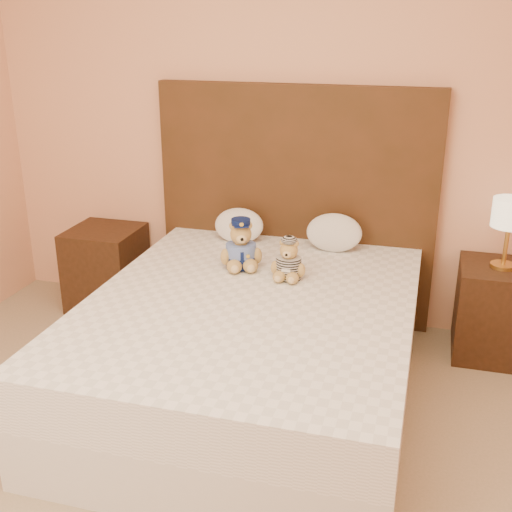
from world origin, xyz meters
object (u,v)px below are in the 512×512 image
(teddy_police, at_px, (241,244))
(teddy_prisoner, at_px, (289,259))
(nightstand_left, at_px, (106,268))
(lamp, at_px, (510,216))
(nightstand_right, at_px, (496,311))
(bed, at_px, (251,348))
(pillow_right, at_px, (334,231))
(pillow_left, at_px, (239,224))

(teddy_police, bearing_deg, teddy_prisoner, -37.63)
(nightstand_left, distance_m, lamp, 2.56)
(teddy_prisoner, bearing_deg, nightstand_right, 23.24)
(bed, distance_m, pillow_right, 0.96)
(bed, height_order, lamp, lamp)
(nightstand_right, relative_size, pillow_left, 1.75)
(teddy_police, xyz_separation_m, pillow_right, (0.45, 0.43, -0.02))
(bed, height_order, nightstand_right, same)
(nightstand_left, xyz_separation_m, teddy_police, (1.08, -0.40, 0.42))
(bed, xyz_separation_m, teddy_prisoner, (0.12, 0.31, 0.39))
(teddy_police, height_order, pillow_right, teddy_police)
(teddy_prisoner, bearing_deg, teddy_police, 164.08)
(teddy_prisoner, relative_size, pillow_right, 0.67)
(teddy_prisoner, bearing_deg, pillow_left, 130.21)
(nightstand_right, relative_size, teddy_police, 1.95)
(nightstand_right, xyz_separation_m, teddy_police, (-1.42, -0.40, 0.42))
(lamp, xyz_separation_m, teddy_prisoner, (-1.13, -0.49, -0.19))
(lamp, bearing_deg, nightstand_right, 0.00)
(lamp, relative_size, teddy_police, 1.42)
(nightstand_left, bearing_deg, bed, -32.62)
(teddy_police, xyz_separation_m, pillow_left, (-0.15, 0.43, -0.03))
(nightstand_left, bearing_deg, teddy_police, -20.47)
(lamp, bearing_deg, bed, -147.38)
(nightstand_right, distance_m, pillow_right, 1.04)
(teddy_police, bearing_deg, nightstand_left, 137.75)
(teddy_prisoner, distance_m, pillow_left, 0.68)
(bed, bearing_deg, pillow_right, 71.21)
(bed, xyz_separation_m, nightstand_right, (1.25, 0.80, -0.00))
(nightstand_left, relative_size, lamp, 1.38)
(lamp, xyz_separation_m, pillow_left, (-1.57, 0.03, -0.19))
(teddy_prisoner, height_order, pillow_right, pillow_right)
(nightstand_left, distance_m, nightstand_right, 2.50)
(nightstand_left, xyz_separation_m, pillow_right, (1.53, 0.03, 0.39))
(teddy_prisoner, bearing_deg, pillow_right, 72.64)
(teddy_prisoner, xyz_separation_m, pillow_right, (0.16, 0.52, 0.01))
(nightstand_left, relative_size, pillow_right, 1.64)
(lamp, bearing_deg, pillow_right, 178.22)
(bed, relative_size, nightstand_right, 3.64)
(lamp, relative_size, pillow_left, 1.28)
(lamp, bearing_deg, pillow_left, 178.90)
(teddy_police, distance_m, teddy_prisoner, 0.30)
(lamp, bearing_deg, teddy_police, -164.14)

